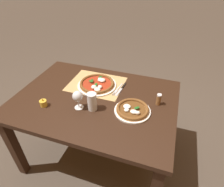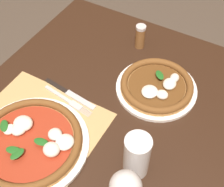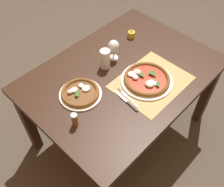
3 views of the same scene
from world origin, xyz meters
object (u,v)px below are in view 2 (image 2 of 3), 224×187
at_px(fork, 68,100).
at_px(pepper_shaker, 140,36).
at_px(knife, 70,94).
at_px(pint_glass, 137,156).
at_px(pizza_near, 30,142).
at_px(pizza_far, 157,86).

relative_size(fork, pepper_shaker, 2.07).
bearing_deg(knife, pepper_shaker, 164.00).
bearing_deg(pint_glass, fork, -109.22).
distance_m(pizza_near, fork, 0.19).
bearing_deg(knife, pizza_far, 123.61).
distance_m(pizza_far, pint_glass, 0.31).
bearing_deg(pizza_near, fork, -179.22).
bearing_deg(pizza_near, pizza_far, 148.78).
xyz_separation_m(pizza_far, pint_glass, (0.30, 0.07, 0.05)).
height_order(pizza_near, pizza_far, pizza_near).
distance_m(fork, pepper_shaker, 0.38).
xyz_separation_m(pint_glass, knife, (-0.13, -0.32, -0.06)).
distance_m(pizza_far, knife, 0.30).
distance_m(knife, pepper_shaker, 0.35).
bearing_deg(pepper_shaker, knife, -16.00).
bearing_deg(fork, pizza_far, 129.14).
height_order(pizza_near, pepper_shaker, pepper_shaker).
xyz_separation_m(pizza_near, pizza_far, (-0.38, 0.23, -0.00)).
height_order(pizza_near, pint_glass, pint_glass).
distance_m(pint_glass, knife, 0.35).
bearing_deg(pizza_far, fork, -50.86).
bearing_deg(fork, pint_glass, 70.78).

